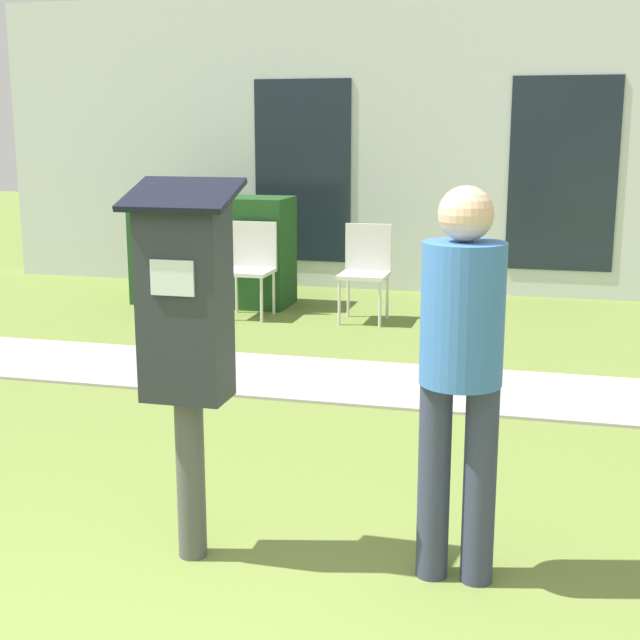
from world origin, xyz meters
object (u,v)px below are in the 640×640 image
at_px(outdoor_chair_left, 251,261).
at_px(person_standing, 461,356).
at_px(parking_meter, 186,323).
at_px(outdoor_chair_middle, 366,264).

bearing_deg(outdoor_chair_left, person_standing, -49.95).
relative_size(parking_meter, outdoor_chair_middle, 1.77).
relative_size(parking_meter, person_standing, 1.01).
xyz_separation_m(outdoor_chair_left, outdoor_chair_middle, (1.10, 0.08, 0.00)).
bearing_deg(outdoor_chair_left, outdoor_chair_middle, 16.59).
bearing_deg(parking_meter, outdoor_chair_middle, 92.77).
relative_size(parking_meter, outdoor_chair_left, 1.77).
xyz_separation_m(parking_meter, outdoor_chair_left, (-1.34, 4.75, -0.49)).
distance_m(parking_meter, outdoor_chair_middle, 4.86).
height_order(parking_meter, outdoor_chair_middle, parking_meter).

